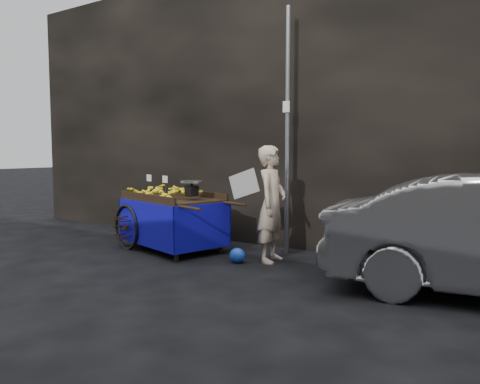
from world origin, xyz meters
The scene contains 6 objects.
ground centered at (0.00, 0.00, 0.00)m, with size 80.00×80.00×0.00m, color black.
building_wall centered at (0.39, 2.60, 2.50)m, with size 13.50×2.00×5.00m.
street_pole centered at (0.30, 1.30, 2.01)m, with size 0.12×0.10×4.00m.
banana_cart centered at (-1.48, 0.44, 0.80)m, with size 2.58×1.66×1.30m.
vendor centered at (0.41, 0.61, 0.89)m, with size 0.91×0.70×1.77m.
plastic_bag centered at (0.03, 0.23, 0.11)m, with size 0.25×0.20×0.23m, color blue.
Camera 1 is at (3.93, -5.51, 1.68)m, focal length 35.00 mm.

